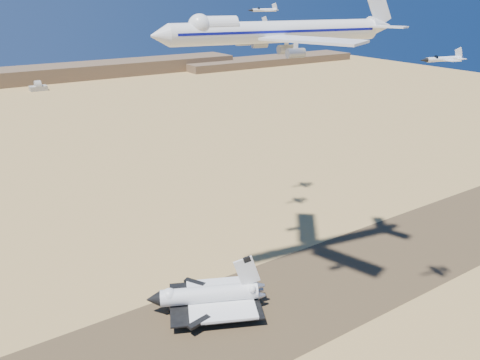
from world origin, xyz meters
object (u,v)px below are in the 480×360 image
crew_c (241,306)px  chase_jet_d (264,10)px  carrier_747 (271,32)px  chase_jet_a (443,59)px  shuttle (208,296)px  crew_a (243,316)px  crew_b (246,316)px  chase_jet_c (254,24)px

crew_c → chase_jet_d: chase_jet_d is taller
carrier_747 → chase_jet_a: 50.06m
shuttle → crew_a: bearing=-32.5°
carrier_747 → crew_a: bearing=-139.0°
carrier_747 → crew_b: size_ratio=43.11×
crew_a → chase_jet_a: chase_jet_a is taller
shuttle → chase_jet_a: bearing=-15.0°
carrier_747 → crew_c: size_ratio=46.67×
crew_a → crew_c: crew_a is taller
carrier_747 → crew_c: bearing=-150.4°
chase_jet_d → carrier_747: bearing=-115.0°
chase_jet_d → crew_a: bearing=-120.7°
shuttle → chase_jet_a: size_ratio=2.95×
crew_a → crew_b: crew_b is taller
carrier_747 → chase_jet_d: 69.01m
shuttle → chase_jet_c: bearing=66.0°
carrier_747 → chase_jet_a: carrier_747 is taller
crew_a → chase_jet_a: bearing=-100.2°
shuttle → crew_c: size_ratio=23.61×
crew_b → crew_c: crew_b is taller
shuttle → chase_jet_a: 105.95m
carrier_747 → chase_jet_d: bearing=66.4°
crew_a → crew_b: 1.13m
crew_a → crew_c: 5.90m
crew_a → chase_jet_a: size_ratio=0.13×
shuttle → chase_jet_d: chase_jet_d is taller
crew_b → chase_jet_a: size_ratio=0.14×
crew_a → crew_c: bearing=-3.2°
carrier_747 → crew_b: (-16.08, -10.56, -92.38)m
shuttle → crew_a: size_ratio=23.10×
crew_c → chase_jet_c: size_ratio=0.13×
shuttle → carrier_747: size_ratio=0.51×
chase_jet_a → chase_jet_d: (10.92, 98.98, 10.00)m
crew_a → chase_jet_c: chase_jet_c is taller
carrier_747 → crew_b: carrier_747 is taller
crew_a → chase_jet_d: (55.32, 67.67, 96.86)m
crew_c → chase_jet_c: 110.15m
chase_jet_a → chase_jet_d: bearing=95.4°
chase_jet_a → chase_jet_d: 100.08m
chase_jet_d → crew_b: bearing=-120.0°
crew_c → chase_jet_a: chase_jet_a is taller
chase_jet_d → crew_c: bearing=-121.5°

